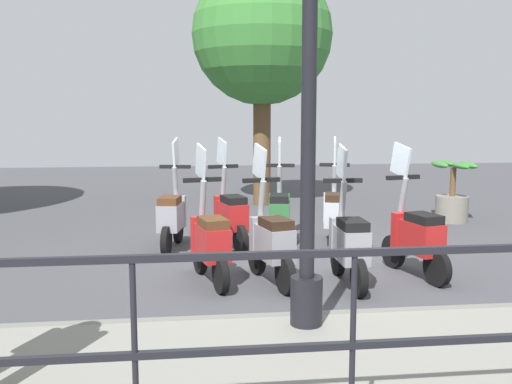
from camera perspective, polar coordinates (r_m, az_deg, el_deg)
name	(u,v)px	position (r m, az deg, el deg)	size (l,w,h in m)	color
ground_plane	(297,265)	(7.21, 4.17, -7.26)	(28.00, 28.00, 0.00)	#424247
promenade_walkway	(382,370)	(4.30, 12.48, -17.03)	(2.20, 20.00, 0.15)	gray
fence_railing	(456,310)	(3.11, 19.37, -11.07)	(0.04, 16.03, 1.07)	black
lamp_post_near	(309,88)	(4.54, 5.32, 10.30)	(0.26, 0.90, 4.33)	black
tree_distant	(262,36)	(11.86, 0.61, 15.34)	(2.82, 2.82, 4.87)	brown
potted_palm	(452,196)	(10.53, 19.03, -0.41)	(1.06, 0.66, 1.05)	slate
scooter_near_0	(415,236)	(6.82, 15.65, -4.22)	(1.21, 0.52, 1.54)	black
scooter_near_1	(348,242)	(6.31, 9.23, -5.00)	(1.23, 0.44, 1.54)	black
scooter_near_2	(271,241)	(6.30, 1.48, -4.92)	(1.21, 0.52, 1.54)	black
scooter_near_3	(210,240)	(6.34, -4.65, -4.85)	(1.21, 0.51, 1.54)	black
scooter_far_0	(334,211)	(8.27, 7.79, -1.93)	(1.21, 0.51, 1.54)	black
scooter_far_1	(279,213)	(8.10, 2.32, -2.06)	(1.23, 0.47, 1.54)	black
scooter_far_2	(230,214)	(7.96, -2.61, -2.24)	(1.20, 0.53, 1.54)	black
scooter_far_3	(172,215)	(7.98, -8.39, -2.29)	(1.23, 0.47, 1.54)	black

